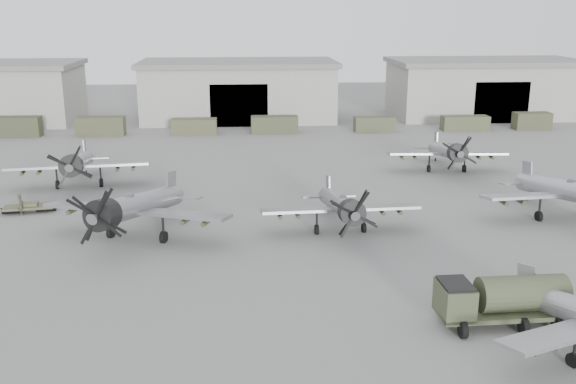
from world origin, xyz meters
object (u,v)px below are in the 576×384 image
object	(u,v)px
aircraft_mid_2	(341,206)
aircraft_far_1	(448,151)
aircraft_mid_3	(566,191)
ground_crew	(21,204)
aircraft_far_0	(77,163)
fuel_tanker	(503,298)
aircraft_mid_1	(134,207)

from	to	relation	value
aircraft_mid_2	aircraft_far_1	size ratio (longest dim) A/B	0.98
aircraft_mid_3	ground_crew	world-z (taller)	aircraft_mid_3
ground_crew	aircraft_mid_3	bearing A→B (deg)	-104.26
aircraft_far_0	fuel_tanker	world-z (taller)	aircraft_far_0
aircraft_mid_1	fuel_tanker	bearing A→B (deg)	-15.13
fuel_tanker	aircraft_far_1	bearing A→B (deg)	75.69
aircraft_mid_3	ground_crew	xyz separation A→B (m)	(-43.20, 4.61, -1.48)
aircraft_mid_1	aircraft_mid_2	xyz separation A→B (m)	(14.98, 0.34, -0.38)
aircraft_far_0	ground_crew	distance (m)	8.55
aircraft_far_0	ground_crew	world-z (taller)	aircraft_far_0
aircraft_mid_2	aircraft_far_0	bearing A→B (deg)	144.67
aircraft_mid_3	fuel_tanker	size ratio (longest dim) A/B	1.85
aircraft_mid_2	aircraft_mid_3	distance (m)	18.15
aircraft_far_1	aircraft_far_0	bearing A→B (deg)	-170.75
ground_crew	aircraft_far_1	bearing A→B (deg)	-82.08
aircraft_mid_2	aircraft_far_0	xyz separation A→B (m)	(-22.39, 14.37, 0.21)
aircraft_mid_2	aircraft_mid_3	bearing A→B (deg)	3.06
aircraft_far_1	fuel_tanker	world-z (taller)	aircraft_far_1
aircraft_far_1	ground_crew	distance (m)	40.48
aircraft_mid_1	aircraft_mid_2	world-z (taller)	aircraft_mid_1
aircraft_far_0	fuel_tanker	size ratio (longest dim) A/B	1.84
aircraft_mid_1	aircraft_mid_2	size ratio (longest dim) A/B	1.17
fuel_tanker	ground_crew	bearing A→B (deg)	144.58
aircraft_mid_2	ground_crew	xyz separation A→B (m)	(-25.14, 6.41, -1.25)
aircraft_mid_3	ground_crew	distance (m)	43.47
aircraft_mid_1	aircraft_far_0	world-z (taller)	aircraft_mid_1
aircraft_mid_2	aircraft_mid_1	bearing A→B (deg)	178.68
aircraft_mid_1	aircraft_far_1	bearing A→B (deg)	51.29
fuel_tanker	aircraft_far_0	bearing A→B (deg)	133.11
aircraft_mid_3	aircraft_far_1	bearing A→B (deg)	100.39
aircraft_far_0	aircraft_mid_1	bearing A→B (deg)	-69.50
aircraft_mid_2	fuel_tanker	world-z (taller)	aircraft_mid_2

